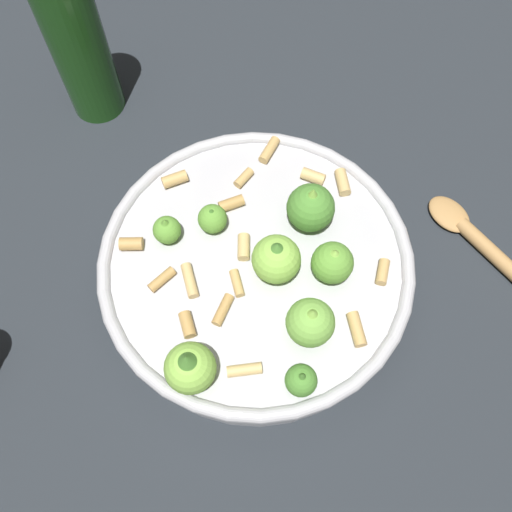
{
  "coord_description": "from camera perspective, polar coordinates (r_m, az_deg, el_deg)",
  "views": [
    {
      "loc": [
        -0.23,
        -0.04,
        0.54
      ],
      "look_at": [
        0.0,
        0.0,
        0.07
      ],
      "focal_mm": 38.94,
      "sensor_mm": 36.0,
      "label": 1
    }
  ],
  "objects": [
    {
      "name": "olive_oil_bottle",
      "position": [
        0.67,
        -17.97,
        20.41
      ],
      "size": [
        0.06,
        0.06,
        0.24
      ],
      "color": "#1E4C19",
      "rests_on": "ground"
    },
    {
      "name": "wooden_spoon",
      "position": [
        0.64,
        23.31,
        0.04
      ],
      "size": [
        0.16,
        0.17,
        0.02
      ],
      "color": "#B2844C",
      "rests_on": "ground"
    },
    {
      "name": "ground_plane",
      "position": [
        0.59,
        -0.0,
        -2.83
      ],
      "size": [
        2.4,
        2.4,
        0.0
      ],
      "primitive_type": "plane",
      "color": "#23282D"
    },
    {
      "name": "cooking_pan",
      "position": [
        0.55,
        0.14,
        -1.5
      ],
      "size": [
        0.31,
        0.31,
        0.11
      ],
      "color": "#B7B7BC",
      "rests_on": "ground"
    }
  ]
}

